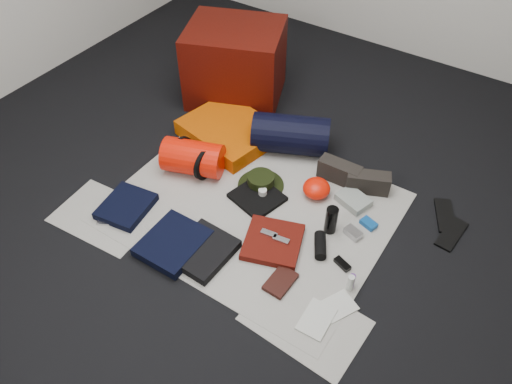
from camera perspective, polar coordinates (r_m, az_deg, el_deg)
The scene contains 37 objects.
floor at distance 3.05m, azimuth -0.40°, elevation -1.88°, with size 4.50×4.50×0.02m, color black.
newspaper_mat at distance 3.04m, azimuth -0.41°, elevation -1.72°, with size 1.60×1.30×0.01m, color beige.
newspaper_sheet_front_left at distance 3.12m, azimuth -16.94°, elevation -2.68°, with size 0.58×0.40×0.00m, color beige.
newspaper_sheet_front_right at distance 2.59m, azimuth 5.67°, elevation -14.44°, with size 0.58×0.40×0.00m, color beige.
red_cabinet at distance 3.79m, azimuth -2.38°, elevation 14.47°, with size 0.67×0.56×0.56m, color #470B05.
sleeping_pad at distance 3.49m, azimuth -3.07°, elevation 7.00°, with size 0.60×0.49×0.11m, color #C54E02.
stuff_sack at distance 3.21m, azimuth -7.21°, elevation 3.92°, with size 0.22×0.22×0.38m, color red.
sack_strap_left at distance 3.27m, azimuth -8.58°, elevation 4.50°, with size 0.22×0.22×0.03m, color black.
sack_strap_right at distance 3.16m, azimuth -5.79°, elevation 3.23°, with size 0.22×0.22×0.03m, color black.
navy_duffel at distance 3.34m, azimuth 3.97°, elevation 6.58°, with size 0.26×0.26×0.50m, color black.
boonie_brim at distance 3.16m, azimuth 0.55°, elevation 0.79°, with size 0.29×0.29×0.01m, color black.
boonie_crown at distance 3.13m, azimuth 0.56°, elevation 1.32°, with size 0.17×0.17×0.07m, color black.
hiking_boot_left at distance 3.20m, azimuth 9.50°, elevation 2.31°, with size 0.27×0.10×0.13m, color black.
hiking_boot_right at distance 3.17m, azimuth 12.69°, elevation 1.09°, with size 0.26×0.10×0.13m, color black.
flip_flop_left at distance 3.19m, azimuth 20.78°, elevation -2.55°, with size 0.10×0.27×0.02m, color black.
flip_flop_right at distance 3.10m, azimuth 21.44°, elevation -4.48°, with size 0.10×0.26×0.01m, color black.
trousers_navy_a at distance 3.10m, azimuth -14.61°, elevation -1.59°, with size 0.27×0.31×0.05m, color black.
trousers_navy_b at distance 2.85m, azimuth -9.43°, elevation -5.78°, with size 0.31×0.36×0.06m, color black.
trousers_charcoal at distance 2.80m, azimuth -6.08°, elevation -6.70°, with size 0.29×0.33×0.05m, color black.
black_tshirt at distance 3.07m, azimuth 0.14°, elevation -0.59°, with size 0.28×0.26×0.03m, color black.
red_shirt at distance 2.83m, azimuth 1.95°, elevation -5.72°, with size 0.31×0.31×0.04m, color #510F08.
orange_stuff_sack at distance 3.09m, azimuth 6.93°, elevation 0.42°, with size 0.17×0.17×0.11m, color red.
first_aid_pouch at distance 3.10m, azimuth 11.07°, elevation -0.90°, with size 0.19×0.14×0.05m, color gray.
water_bottle at distance 2.88m, azimuth 8.58°, elevation -3.18°, with size 0.07×0.07×0.18m, color black.
speaker at distance 2.82m, azimuth 7.36°, elevation -6.07°, with size 0.07×0.07×0.17m, color black.
compact_camera at distance 2.93m, azimuth 11.02°, elevation -4.61°, with size 0.10×0.06×0.04m, color #B2B1B6.
cyan_case at distance 3.00m, azimuth 12.75°, elevation -3.53°, with size 0.09×0.06×0.03m, color navy.
toiletry_purple at distance 2.69m, azimuth 10.89°, elevation -9.95°, with size 0.03×0.03×0.10m, color #512475.
toiletry_clear at distance 2.67m, azimuth 10.73°, elevation -10.17°, with size 0.04×0.04×0.10m, color silver.
paperback_book at distance 2.68m, azimuth 2.82°, elevation -10.19°, with size 0.12×0.18×0.03m, color black.
map_booklet at distance 2.59m, azimuth 6.93°, elevation -14.23°, with size 0.14×0.21×0.01m, color beige.
map_printout at distance 2.65m, azimuth 9.37°, elevation -12.73°, with size 0.14×0.17×0.01m, color beige.
sunglasses at distance 2.79m, azimuth 9.84°, elevation -8.11°, with size 0.10×0.04×0.03m, color black.
key_cluster at distance 3.09m, azimuth -16.93°, elevation -3.07°, with size 0.08×0.08×0.01m, color #B2B1B6.
tape_roll at distance 3.06m, azimuth 0.76°, elevation 0.01°, with size 0.05×0.05×0.04m, color beige.
energy_bar_a at distance 2.83m, azimuth 1.49°, elevation -4.76°, with size 0.10×0.04×0.01m, color #B2B1B6.
energy_bar_b at distance 2.81m, azimuth 2.88°, elevation -5.45°, with size 0.10×0.04×0.01m, color #B2B1B6.
Camera 1 is at (1.15, -1.71, 2.24)m, focal length 35.00 mm.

